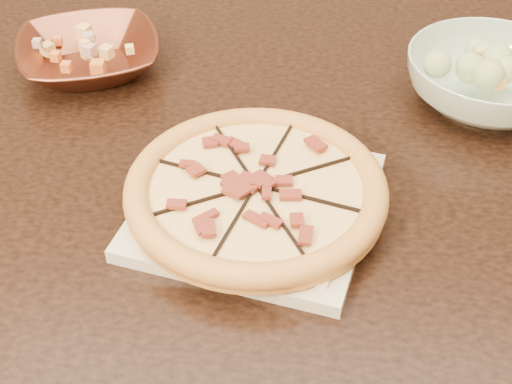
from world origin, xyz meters
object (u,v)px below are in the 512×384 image
plate (256,204)px  pizza (256,189)px  dining_table (196,196)px  salad_bowl (489,80)px  bronze_bowl (89,56)px

plate → pizza: 0.02m
pizza → dining_table: bearing=127.3°
pizza → salad_bowl: salad_bowl is taller
dining_table → plate: (0.09, -0.12, 0.10)m
dining_table → pizza: bearing=-52.7°
pizza → bronze_bowl: 0.41m
pizza → bronze_bowl: bearing=132.1°
dining_table → plate: size_ratio=4.69×
pizza → salad_bowl: bearing=38.8°
plate → salad_bowl: size_ratio=1.34×
bronze_bowl → salad_bowl: size_ratio=0.90×
pizza → bronze_bowl: size_ratio=1.45×
bronze_bowl → plate: bearing=-47.9°
plate → dining_table: bearing=127.3°
pizza → bronze_bowl: bronze_bowl is taller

